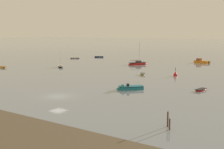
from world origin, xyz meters
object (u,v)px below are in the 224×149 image
Objects in this scene: motorboat_moored_0 at (127,88)px; mooring_post_right at (168,119)px; rowboat_moored_5 at (99,57)px; channel_buoy at (175,74)px; rowboat_moored_4 at (201,90)px; sailboat_moored_1 at (61,67)px; rowboat_moored_0 at (75,58)px; sailboat_moored_2 at (138,64)px; rowboat_moored_3 at (143,74)px; mooring_post_near at (170,124)px; motorboat_moored_1 at (200,62)px; rowboat_moored_2 at (3,67)px.

mooring_post_right is at bearing 85.87° from motorboat_moored_0.
rowboat_moored_5 is 58.23m from channel_buoy.
sailboat_moored_1 is at bearing 85.92° from rowboat_moored_4.
sailboat_moored_1 is at bearing -85.89° from rowboat_moored_0.
sailboat_moored_2 is at bearing -110.62° from motorboat_moored_0.
mooring_post_right is at bearing 1.82° from rowboat_moored_3.
sailboat_moored_2 is at bearing 54.75° from rowboat_moored_4.
mooring_post_near is (68.68, -61.74, 0.50)m from rowboat_moored_0.
rowboat_moored_0 is 0.86× the size of motorboat_moored_0.
motorboat_moored_0 is at bearing -92.04° from channel_buoy.
mooring_post_right is at bearing 101.48° from rowboat_moored_5.
mooring_post_near is at bearing 118.08° from motorboat_moored_1.
motorboat_moored_1 is 4.10× the size of mooring_post_near.
rowboat_moored_4 is 23.56m from mooring_post_right.
motorboat_moored_1 is at bearing 98.73° from channel_buoy.
rowboat_moored_2 is at bearing -105.97° from rowboat_moored_3.
channel_buoy reaches higher than rowboat_moored_2.
motorboat_moored_1 reaches higher than rowboat_moored_5.
mooring_post_right reaches higher than rowboat_moored_0.
sailboat_moored_1 reaches higher than mooring_post_near.
motorboat_moored_1 is 2.78× the size of channel_buoy.
motorboat_moored_0 reaches higher than rowboat_moored_0.
rowboat_moored_2 is 17.45m from sailboat_moored_1.
rowboat_moored_0 is 52.10m from rowboat_moored_3.
mooring_post_right is (51.45, -35.26, 0.67)m from sailboat_moored_1.
motorboat_moored_0 is 0.66× the size of sailboat_moored_2.
mooring_post_near is at bearing 3.43° from sailboat_moored_1.
sailboat_moored_1 is (16.58, -25.53, 0.04)m from rowboat_moored_0.
rowboat_moored_3 is 43.08m from mooring_post_near.
rowboat_moored_0 is 1.28× the size of rowboat_moored_3.
motorboat_moored_1 is at bearing 105.77° from mooring_post_near.
sailboat_moored_2 is (-12.86, 20.02, 0.19)m from rowboat_moored_3.
channel_buoy reaches higher than rowboat_moored_5.
motorboat_moored_0 is at bearing -10.56° from rowboat_moored_3.
mooring_post_right is (68.02, -60.79, 0.70)m from rowboat_moored_0.
sailboat_moored_1 reaches higher than rowboat_moored_0.
rowboat_moored_0 is at bearing 26.73° from motorboat_moored_1.
motorboat_moored_1 is 35.38m from channel_buoy.
sailboat_moored_1 is at bearing 62.78° from motorboat_moored_1.
rowboat_moored_5 reaches higher than rowboat_moored_4.
motorboat_moored_0 is 2.21× the size of channel_buoy.
channel_buoy is (53.15, -22.69, 0.28)m from rowboat_moored_0.
mooring_post_right is at bearing -161.07° from rowboat_moored_4.
motorboat_moored_1 is 1.28× the size of sailboat_moored_1.
sailboat_moored_1 is at bearing 172.49° from sailboat_moored_2.
channel_buoy is 42.03m from mooring_post_near.
rowboat_moored_4 is 2.19× the size of mooring_post_near.
rowboat_moored_0 is 0.57× the size of sailboat_moored_2.
rowboat_moored_3 is 28.87m from sailboat_moored_1.
rowboat_moored_0 reaches higher than rowboat_moored_5.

